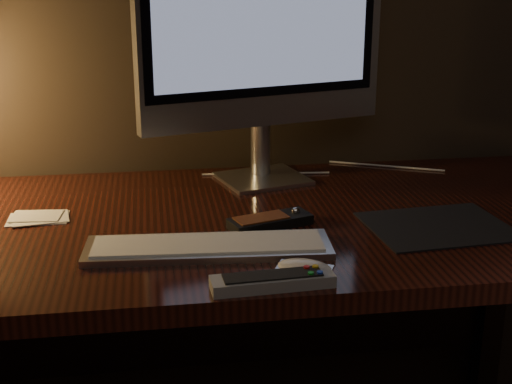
{
  "coord_description": "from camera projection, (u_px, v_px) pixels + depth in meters",
  "views": [
    {
      "loc": [
        -0.18,
        0.48,
        1.26
      ],
      "look_at": [
        0.01,
        1.73,
        0.84
      ],
      "focal_mm": 50.0,
      "sensor_mm": 36.0,
      "label": 1
    }
  ],
  "objects": [
    {
      "name": "cable",
      "position": [
        328.0,
        171.0,
        1.79
      ],
      "size": [
        0.59,
        0.19,
        0.01
      ],
      "primitive_type": "cylinder",
      "rotation": [
        0.0,
        1.57,
        -0.31
      ],
      "color": "white",
      "rests_on": "desk"
    },
    {
      "name": "mouse",
      "position": [
        304.0,
        270.0,
        1.21
      ],
      "size": [
        0.11,
        0.08,
        0.02
      ],
      "primitive_type": "ellipsoid",
      "rotation": [
        0.0,
        0.0,
        -0.44
      ],
      "color": "white",
      "rests_on": "desk"
    },
    {
      "name": "keyboard",
      "position": [
        208.0,
        247.0,
        1.31
      ],
      "size": [
        0.46,
        0.16,
        0.02
      ],
      "primitive_type": "cube",
      "rotation": [
        0.0,
        0.0,
        -0.07
      ],
      "color": "silver",
      "rests_on": "desk"
    },
    {
      "name": "tv_remote",
      "position": [
        273.0,
        281.0,
        1.16
      ],
      "size": [
        0.21,
        0.06,
        0.03
      ],
      "rotation": [
        0.0,
        0.0,
        0.06
      ],
      "color": "#929497",
      "rests_on": "desk"
    },
    {
      "name": "mousepad",
      "position": [
        438.0,
        226.0,
        1.42
      ],
      "size": [
        0.29,
        0.24,
        0.0
      ],
      "primitive_type": "cube",
      "rotation": [
        0.0,
        0.0,
        0.08
      ],
      "color": "black",
      "rests_on": "desk"
    },
    {
      "name": "desk",
      "position": [
        239.0,
        261.0,
        1.58
      ],
      "size": [
        1.6,
        0.75,
        0.75
      ],
      "color": "black",
      "rests_on": "ground"
    },
    {
      "name": "papers",
      "position": [
        38.0,
        218.0,
        1.47
      ],
      "size": [
        0.12,
        0.08,
        0.01
      ],
      "primitive_type": "cube",
      "rotation": [
        0.0,
        0.0,
        0.01
      ],
      "color": "white",
      "rests_on": "desk"
    },
    {
      "name": "monitor",
      "position": [
        264.0,
        23.0,
        1.61
      ],
      "size": [
        0.59,
        0.22,
        0.63
      ],
      "rotation": [
        0.0,
        0.0,
        0.28
      ],
      "color": "silver",
      "rests_on": "desk"
    },
    {
      "name": "media_remote",
      "position": [
        270.0,
        221.0,
        1.42
      ],
      "size": [
        0.18,
        0.11,
        0.03
      ],
      "rotation": [
        0.0,
        0.0,
        0.31
      ],
      "color": "black",
      "rests_on": "desk"
    }
  ]
}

